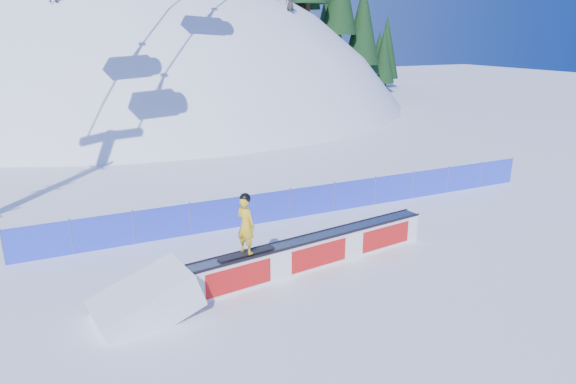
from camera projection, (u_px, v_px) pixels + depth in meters
name	position (u px, v px, depth m)	size (l,w,h in m)	color
ground	(377.00, 257.00, 16.87)	(160.00, 160.00, 0.00)	white
snow_hill	(156.00, 262.00, 58.44)	(64.00, 64.00, 64.00)	white
treeline	(345.00, 4.00, 58.03)	(20.82, 12.50, 20.65)	#352215
safety_fence	(313.00, 201.00, 20.57)	(22.05, 0.05, 1.30)	blue
rail_box	(314.00, 252.00, 16.00)	(8.58, 1.74, 1.03)	white
snow_ramp	(147.00, 316.00, 13.35)	(2.54, 1.69, 0.95)	white
snowboarder	(246.00, 224.00, 14.33)	(1.76, 0.72, 1.81)	black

